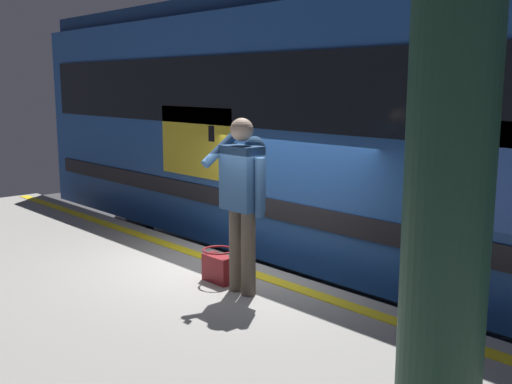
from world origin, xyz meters
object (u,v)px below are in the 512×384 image
Objects in this scene: passenger at (243,191)px; station_column at (450,156)px; train_carriage at (403,127)px; handbag at (218,267)px.

passenger is 0.50× the size of station_column.
station_column reaches higher than passenger.
train_carriage is 38.04× the size of handbag.
handbag is 0.11× the size of station_column.
train_carriage is 4.05× the size of station_column.
train_carriage is 2.75m from passenger.
passenger is at bearing 176.71° from handbag.
train_carriage is at bearing -88.75° from passenger.
train_carriage is at bearing -97.45° from handbag.
station_column is at bearing 156.74° from passenger.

